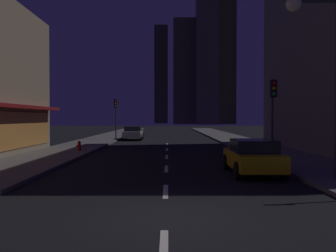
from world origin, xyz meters
name	(u,v)px	position (x,y,z in m)	size (l,w,h in m)	color
ground_plane	(168,140)	(0.00, 32.00, -0.05)	(78.00, 136.00, 0.10)	black
sidewalk_right	(232,138)	(7.00, 32.00, 0.07)	(4.00, 76.00, 0.15)	#605E59
sidewalk_left	(104,138)	(-7.00, 32.00, 0.07)	(4.00, 76.00, 0.15)	#605E59
lane_marking_center	(167,162)	(0.00, 11.00, 0.01)	(0.16, 28.20, 0.01)	silver
skyscraper_distant_tall	(162,75)	(-2.86, 150.99, 20.73)	(5.71, 6.73, 41.46)	#3E3B2F
skyscraper_distant_mid	(185,72)	(6.11, 129.95, 19.33)	(8.07, 7.97, 38.66)	#4D493A
skyscraper_distant_short	(208,48)	(13.66, 121.56, 26.70)	(7.37, 7.24, 53.39)	brown
skyscraper_distant_slender	(228,26)	(21.92, 129.07, 36.27)	(6.22, 5.13, 72.53)	#2F2C23
car_parked_near	(254,157)	(3.60, 6.80, 0.74)	(1.98, 4.24, 1.45)	gold
car_parked_far	(134,133)	(-3.60, 30.31, 0.74)	(1.98, 4.24, 1.45)	silver
fire_hydrant_far_left	(80,146)	(-5.90, 16.30, 0.45)	(0.42, 0.30, 0.65)	red
traffic_light_near_right	(274,101)	(5.50, 10.55, 3.19)	(0.32, 0.48, 4.20)	#2D2D2D
traffic_light_far_left	(116,110)	(-5.50, 30.85, 3.19)	(0.32, 0.48, 4.20)	#2D2D2D
street_lamp_right	(316,43)	(5.38, 4.87, 5.07)	(1.96, 0.56, 6.58)	#38383D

